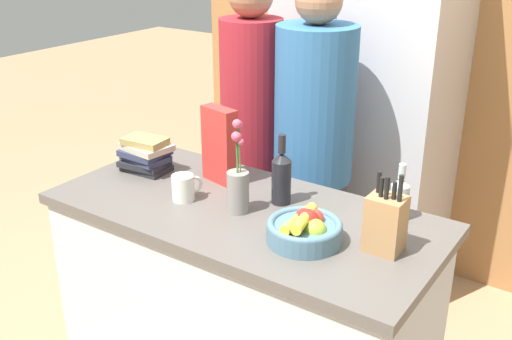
{
  "coord_description": "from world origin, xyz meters",
  "views": [
    {
      "loc": [
        1.13,
        -1.57,
        1.88
      ],
      "look_at": [
        0.0,
        0.08,
        1.04
      ],
      "focal_mm": 42.0,
      "sensor_mm": 36.0,
      "label": 1
    }
  ],
  "objects_px": {
    "knife_block": "(385,223)",
    "book_stack": "(145,155)",
    "bottle_oil": "(281,176)",
    "fruit_bowl": "(305,228)",
    "flower_vase": "(238,185)",
    "person_at_sink": "(251,133)",
    "person_in_blue": "(313,149)",
    "coffee_mug": "(184,188)",
    "refrigerator": "(367,110)",
    "bottle_vinegar": "(399,197)",
    "cereal_box": "(220,145)"
  },
  "relations": [
    {
      "from": "knife_block",
      "to": "flower_vase",
      "type": "relative_size",
      "value": 0.78
    },
    {
      "from": "refrigerator",
      "to": "person_in_blue",
      "type": "distance_m",
      "value": 0.58
    },
    {
      "from": "bottle_oil",
      "to": "person_at_sink",
      "type": "relative_size",
      "value": 0.16
    },
    {
      "from": "cereal_box",
      "to": "bottle_vinegar",
      "type": "bearing_deg",
      "value": 7.03
    },
    {
      "from": "book_stack",
      "to": "bottle_oil",
      "type": "xyz_separation_m",
      "value": [
        0.62,
        0.06,
        0.03
      ]
    },
    {
      "from": "book_stack",
      "to": "bottle_oil",
      "type": "relative_size",
      "value": 0.83
    },
    {
      "from": "flower_vase",
      "to": "book_stack",
      "type": "height_order",
      "value": "flower_vase"
    },
    {
      "from": "bottle_oil",
      "to": "person_in_blue",
      "type": "xyz_separation_m",
      "value": [
        -0.15,
        0.5,
        -0.08
      ]
    },
    {
      "from": "cereal_box",
      "to": "book_stack",
      "type": "distance_m",
      "value": 0.34
    },
    {
      "from": "knife_block",
      "to": "book_stack",
      "type": "distance_m",
      "value": 1.07
    },
    {
      "from": "flower_vase",
      "to": "person_in_blue",
      "type": "xyz_separation_m",
      "value": [
        -0.06,
        0.65,
        -0.08
      ]
    },
    {
      "from": "person_in_blue",
      "to": "book_stack",
      "type": "bearing_deg",
      "value": -131.57
    },
    {
      "from": "flower_vase",
      "to": "fruit_bowl",
      "type": "bearing_deg",
      "value": -10.21
    },
    {
      "from": "fruit_bowl",
      "to": "coffee_mug",
      "type": "bearing_deg",
      "value": 177.82
    },
    {
      "from": "fruit_bowl",
      "to": "person_at_sink",
      "type": "distance_m",
      "value": 0.96
    },
    {
      "from": "bottle_oil",
      "to": "bottle_vinegar",
      "type": "height_order",
      "value": "bottle_oil"
    },
    {
      "from": "flower_vase",
      "to": "book_stack",
      "type": "relative_size",
      "value": 1.58
    },
    {
      "from": "fruit_bowl",
      "to": "bottle_vinegar",
      "type": "distance_m",
      "value": 0.37
    },
    {
      "from": "refrigerator",
      "to": "book_stack",
      "type": "distance_m",
      "value": 1.23
    },
    {
      "from": "knife_block",
      "to": "coffee_mug",
      "type": "relative_size",
      "value": 2.28
    },
    {
      "from": "coffee_mug",
      "to": "fruit_bowl",
      "type": "bearing_deg",
      "value": -2.18
    },
    {
      "from": "refrigerator",
      "to": "person_in_blue",
      "type": "xyz_separation_m",
      "value": [
        0.01,
        -0.58,
        -0.03
      ]
    },
    {
      "from": "bottle_oil",
      "to": "flower_vase",
      "type": "bearing_deg",
      "value": -120.41
    },
    {
      "from": "fruit_bowl",
      "to": "knife_block",
      "type": "xyz_separation_m",
      "value": [
        0.23,
        0.09,
        0.05
      ]
    },
    {
      "from": "fruit_bowl",
      "to": "book_stack",
      "type": "xyz_separation_m",
      "value": [
        -0.84,
        0.14,
        0.02
      ]
    },
    {
      "from": "fruit_bowl",
      "to": "coffee_mug",
      "type": "xyz_separation_m",
      "value": [
        -0.53,
        0.02,
        0.0
      ]
    },
    {
      "from": "refrigerator",
      "to": "flower_vase",
      "type": "distance_m",
      "value": 1.23
    },
    {
      "from": "flower_vase",
      "to": "person_at_sink",
      "type": "bearing_deg",
      "value": 121.31
    },
    {
      "from": "knife_block",
      "to": "book_stack",
      "type": "height_order",
      "value": "knife_block"
    },
    {
      "from": "fruit_bowl",
      "to": "bottle_vinegar",
      "type": "relative_size",
      "value": 1.2
    },
    {
      "from": "person_at_sink",
      "to": "flower_vase",
      "type": "bearing_deg",
      "value": -86.44
    },
    {
      "from": "fruit_bowl",
      "to": "bottle_oil",
      "type": "height_order",
      "value": "bottle_oil"
    },
    {
      "from": "person_at_sink",
      "to": "bottle_oil",
      "type": "bearing_deg",
      "value": -73.58
    },
    {
      "from": "refrigerator",
      "to": "fruit_bowl",
      "type": "xyz_separation_m",
      "value": [
        0.38,
        -1.28,
        -0.01
      ]
    },
    {
      "from": "fruit_bowl",
      "to": "knife_block",
      "type": "relative_size",
      "value": 0.91
    },
    {
      "from": "person_at_sink",
      "to": "refrigerator",
      "type": "bearing_deg",
      "value": 35.33
    },
    {
      "from": "fruit_bowl",
      "to": "bottle_vinegar",
      "type": "xyz_separation_m",
      "value": [
        0.18,
        0.32,
        0.03
      ]
    },
    {
      "from": "refrigerator",
      "to": "bottle_oil",
      "type": "bearing_deg",
      "value": -81.59
    },
    {
      "from": "refrigerator",
      "to": "bottle_oil",
      "type": "height_order",
      "value": "refrigerator"
    },
    {
      "from": "person_at_sink",
      "to": "person_in_blue",
      "type": "distance_m",
      "value": 0.32
    },
    {
      "from": "knife_block",
      "to": "person_in_blue",
      "type": "relative_size",
      "value": 0.16
    },
    {
      "from": "fruit_bowl",
      "to": "cereal_box",
      "type": "distance_m",
      "value": 0.58
    },
    {
      "from": "fruit_bowl",
      "to": "flower_vase",
      "type": "xyz_separation_m",
      "value": [
        -0.3,
        0.05,
        0.05
      ]
    },
    {
      "from": "coffee_mug",
      "to": "bottle_vinegar",
      "type": "bearing_deg",
      "value": 22.98
    },
    {
      "from": "knife_block",
      "to": "flower_vase",
      "type": "distance_m",
      "value": 0.53
    },
    {
      "from": "refrigerator",
      "to": "person_at_sink",
      "type": "height_order",
      "value": "refrigerator"
    },
    {
      "from": "bottle_oil",
      "to": "bottle_vinegar",
      "type": "bearing_deg",
      "value": 16.74
    },
    {
      "from": "bottle_oil",
      "to": "fruit_bowl",
      "type": "bearing_deg",
      "value": -42.66
    },
    {
      "from": "cereal_box",
      "to": "book_stack",
      "type": "xyz_separation_m",
      "value": [
        -0.31,
        -0.09,
        -0.08
      ]
    },
    {
      "from": "refrigerator",
      "to": "person_at_sink",
      "type": "relative_size",
      "value": 1.16
    }
  ]
}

